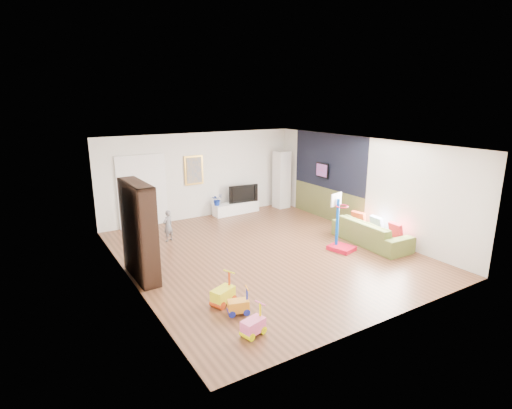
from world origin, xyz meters
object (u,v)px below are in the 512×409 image
bookshelf (139,231)px  sofa (371,232)px  basketball_hoop (343,223)px  media_console (236,208)px

bookshelf → sofa: bearing=-12.6°
sofa → basketball_hoop: 1.06m
bookshelf → basketball_hoop: (4.75, -1.09, -0.31)m
bookshelf → sofa: size_ratio=0.95×
bookshelf → basketball_hoop: bearing=-14.3°
sofa → basketball_hoop: basketball_hoop is taller
bookshelf → sofa: 5.89m
media_console → sofa: (1.63, -4.40, 0.13)m
sofa → media_console: bearing=22.6°
media_console → bookshelf: 5.31m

